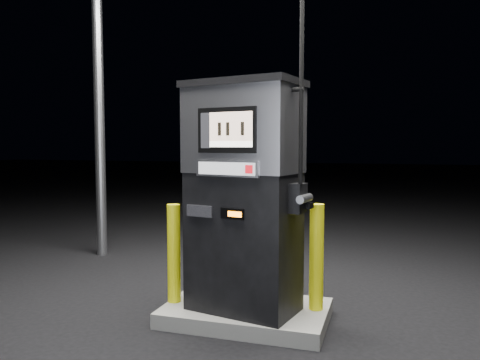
% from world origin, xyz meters
% --- Properties ---
extents(ground, '(80.00, 80.00, 0.00)m').
position_xyz_m(ground, '(0.00, 0.00, 0.00)').
color(ground, black).
rests_on(ground, ground).
extents(pump_island, '(1.60, 1.00, 0.15)m').
position_xyz_m(pump_island, '(0.00, 0.00, 0.07)').
color(pump_island, slate).
rests_on(pump_island, ground).
extents(fuel_dispenser, '(1.27, 0.86, 4.57)m').
position_xyz_m(fuel_dispenser, '(0.01, -0.10, 1.28)').
color(fuel_dispenser, black).
rests_on(fuel_dispenser, pump_island).
extents(bollard_left, '(0.15, 0.15, 1.00)m').
position_xyz_m(bollard_left, '(-0.74, -0.10, 0.65)').
color(bollard_left, '#F8F80D').
rests_on(bollard_left, pump_island).
extents(bollard_right, '(0.16, 0.16, 1.03)m').
position_xyz_m(bollard_right, '(0.68, 0.11, 0.67)').
color(bollard_right, '#F8F80D').
rests_on(bollard_right, pump_island).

